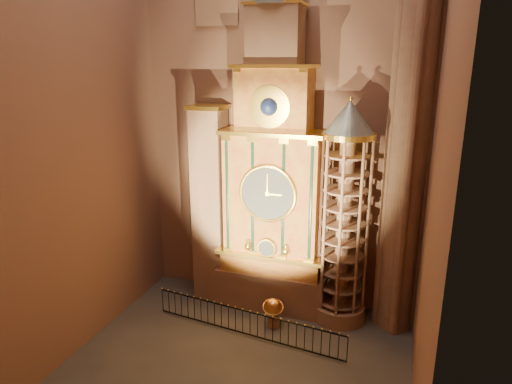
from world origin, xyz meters
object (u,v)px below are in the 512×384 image
(portrait_tower, at_px, (210,204))
(iron_railing, at_px, (246,323))
(astronomical_clock, at_px, (274,181))
(celestial_globe, at_px, (273,310))
(stair_turret, at_px, (344,218))

(portrait_tower, xyz_separation_m, iron_railing, (3.09, -3.19, -4.47))
(astronomical_clock, distance_m, celestial_globe, 6.18)
(stair_turret, bearing_deg, portrait_tower, 177.67)
(portrait_tower, bearing_deg, astronomical_clock, -0.29)
(celestial_globe, xyz_separation_m, iron_railing, (-0.93, -1.16, -0.19))
(stair_turret, relative_size, celestial_globe, 7.44)
(stair_turret, height_order, iron_railing, stair_turret)
(astronomical_clock, distance_m, iron_railing, 6.79)
(astronomical_clock, relative_size, portrait_tower, 1.64)
(stair_turret, bearing_deg, astronomical_clock, 175.70)
(stair_turret, bearing_deg, iron_railing, -142.60)
(portrait_tower, relative_size, iron_railing, 1.09)
(celestial_globe, height_order, iron_railing, celestial_globe)
(astronomical_clock, xyz_separation_m, celestial_globe, (0.62, -2.02, -5.81))
(astronomical_clock, distance_m, stair_turret, 3.78)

